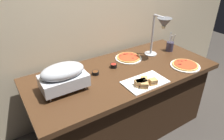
# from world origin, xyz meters

# --- Properties ---
(ground_plane) EXTENTS (8.00, 8.00, 0.00)m
(ground_plane) POSITION_xyz_m (0.00, 0.00, 0.00)
(ground_plane) COLOR #38332D
(back_wall) EXTENTS (4.40, 0.04, 2.40)m
(back_wall) POSITION_xyz_m (0.00, 0.50, 1.20)
(back_wall) COLOR #C6B593
(back_wall) RESTS_ON ground_plane
(buffet_table) EXTENTS (1.90, 0.84, 0.76)m
(buffet_table) POSITION_xyz_m (0.00, 0.00, 0.39)
(buffet_table) COLOR #422816
(buffet_table) RESTS_ON ground_plane
(chafing_dish) EXTENTS (0.38, 0.24, 0.25)m
(chafing_dish) POSITION_xyz_m (-0.61, 0.00, 0.90)
(chafing_dish) COLOR #B7BABF
(chafing_dish) RESTS_ON buffet_table
(heat_lamp) EXTENTS (0.15, 0.29, 0.47)m
(heat_lamp) POSITION_xyz_m (0.49, 0.03, 1.12)
(heat_lamp) COLOR #B7BABF
(heat_lamp) RESTS_ON buffet_table
(pizza_plate_front) EXTENTS (0.29, 0.29, 0.03)m
(pizza_plate_front) POSITION_xyz_m (0.20, 0.19, 0.77)
(pizza_plate_front) COLOR white
(pizza_plate_front) RESTS_ON buffet_table
(pizza_plate_center) EXTENTS (0.30, 0.30, 0.03)m
(pizza_plate_center) POSITION_xyz_m (0.59, -0.26, 0.77)
(pizza_plate_center) COLOR white
(pizza_plate_center) RESTS_ON buffet_table
(sandwich_platter) EXTENTS (0.40, 0.24, 0.06)m
(sandwich_platter) POSITION_xyz_m (0.02, -0.30, 0.78)
(sandwich_platter) COLOR white
(sandwich_platter) RESTS_ON buffet_table
(sauce_cup_near) EXTENTS (0.07, 0.07, 0.03)m
(sauce_cup_near) POSITION_xyz_m (-0.27, 0.09, 0.78)
(sauce_cup_near) COLOR black
(sauce_cup_near) RESTS_ON buffet_table
(sauce_cup_far) EXTENTS (0.07, 0.07, 0.04)m
(sauce_cup_far) POSITION_xyz_m (-0.04, 0.11, 0.78)
(sauce_cup_far) COLOR black
(sauce_cup_far) RESTS_ON buffet_table
(utensil_holder) EXTENTS (0.08, 0.08, 0.23)m
(utensil_holder) POSITION_xyz_m (0.75, 0.10, 0.82)
(utensil_holder) COLOR #383347
(utensil_holder) RESTS_ON buffet_table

